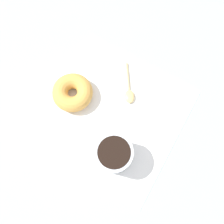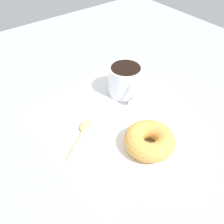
% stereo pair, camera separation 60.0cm
% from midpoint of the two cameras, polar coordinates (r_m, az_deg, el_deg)
% --- Properties ---
extents(ground_plane, '(1.20, 1.20, 0.02)m').
position_cam_midpoint_polar(ground_plane, '(0.53, -2.01, -31.59)').
color(ground_plane, '#99A8B7').
extents(napkin, '(0.35, 0.35, 0.00)m').
position_cam_midpoint_polar(napkin, '(0.52, -3.88, -33.13)').
color(napkin, white).
rests_on(napkin, ground_plane).
extents(coffee_cup, '(0.11, 0.08, 0.07)m').
position_cam_midpoint_polar(coffee_cup, '(0.51, 0.47, -21.55)').
color(coffee_cup, silver).
rests_on(coffee_cup, napkin).
extents(donut, '(0.10, 0.10, 0.04)m').
position_cam_midpoint_polar(donut, '(0.48, 7.14, -41.87)').
color(donut, gold).
rests_on(donut, napkin).
extents(spoon, '(0.08, 0.10, 0.01)m').
position_cam_midpoint_polar(spoon, '(0.51, -12.87, -36.66)').
color(spoon, '#D8B772').
rests_on(spoon, napkin).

